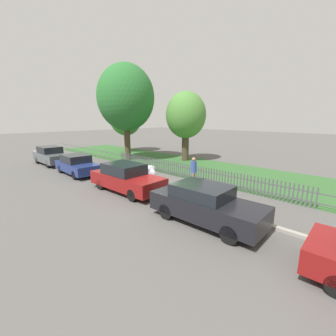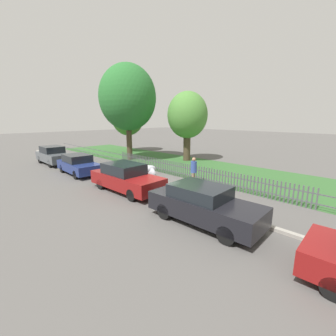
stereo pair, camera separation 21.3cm
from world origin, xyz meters
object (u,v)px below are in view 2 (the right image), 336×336
parked_car_red_compact (203,204)px  tree_nearest_kerb (128,117)px  parked_car_navy_estate (126,178)px  parked_car_black_saloon (79,164)px  tree_behind_motorcycle (128,98)px  pedestrian_near_fence (194,170)px  covered_motorcycle (146,172)px  tree_mid_park (187,116)px  parked_car_silver_hatchback (53,155)px

parked_car_red_compact → tree_nearest_kerb: 19.69m
parked_car_navy_estate → tree_nearest_kerb: size_ratio=0.73×
parked_car_black_saloon → tree_behind_motorcycle: bearing=111.6°
pedestrian_near_fence → tree_behind_motorcycle: bearing=-132.4°
covered_motorcycle → tree_mid_park: (-3.13, 7.49, 3.38)m
parked_car_red_compact → tree_nearest_kerb: bearing=150.7°
parked_car_silver_hatchback → covered_motorcycle: parked_car_silver_hatchback is taller
parked_car_red_compact → tree_behind_motorcycle: size_ratio=0.51×
parked_car_silver_hatchback → parked_car_navy_estate: bearing=0.5°
covered_motorcycle → tree_nearest_kerb: 14.01m
parked_car_black_saloon → parked_car_red_compact: size_ratio=0.93×
parked_car_navy_estate → tree_mid_park: size_ratio=0.73×
parked_car_black_saloon → pedestrian_near_fence: size_ratio=2.39×
pedestrian_near_fence → covered_motorcycle: bearing=-85.7°
tree_mid_park → pedestrian_near_fence: 8.73m
parked_car_black_saloon → tree_mid_park: 10.14m
tree_nearest_kerb → tree_behind_motorcycle: bearing=-34.5°
parked_car_silver_hatchback → covered_motorcycle: bearing=10.0°
tree_behind_motorcycle → tree_mid_park: tree_behind_motorcycle is taller
parked_car_navy_estate → pedestrian_near_fence: 3.82m
parked_car_black_saloon → pedestrian_near_fence: 8.34m
parked_car_silver_hatchback → parked_car_black_saloon: parked_car_silver_hatchback is taller
parked_car_silver_hatchback → pedestrian_near_fence: size_ratio=2.41×
parked_car_silver_hatchback → parked_car_black_saloon: 4.96m
parked_car_black_saloon → tree_behind_motorcycle: 8.02m
covered_motorcycle → tree_behind_motorcycle: bearing=154.5°
parked_car_silver_hatchback → covered_motorcycle: (10.16, 1.84, -0.07)m
parked_car_black_saloon → tree_nearest_kerb: (-6.46, 8.88, 3.32)m
covered_motorcycle → pedestrian_near_fence: bearing=35.7°
parked_car_navy_estate → parked_car_silver_hatchback: bearing=178.6°
parked_car_silver_hatchback → tree_nearest_kerb: size_ratio=0.66×
tree_nearest_kerb → tree_behind_motorcycle: 5.49m
covered_motorcycle → pedestrian_near_fence: (2.43, 1.52, 0.26)m
tree_mid_park → pedestrian_near_fence: tree_mid_park is taller
parked_car_red_compact → pedestrian_near_fence: 4.65m
parked_car_silver_hatchback → tree_behind_motorcycle: size_ratio=0.47×
parked_car_silver_hatchback → parked_car_navy_estate: size_ratio=0.91×
tree_nearest_kerb → pedestrian_near_fence: 15.43m
tree_mid_park → pedestrian_near_fence: (5.56, -5.97, -3.12)m
parked_car_black_saloon → covered_motorcycle: size_ratio=2.00×
tree_nearest_kerb → covered_motorcycle: bearing=-31.1°
parked_car_red_compact → covered_motorcycle: 5.90m
parked_car_black_saloon → covered_motorcycle: (5.20, 1.84, 0.01)m
parked_car_black_saloon → tree_mid_park: size_ratio=0.66×
tree_behind_motorcycle → pedestrian_near_fence: bearing=-14.7°
parked_car_black_saloon → parked_car_navy_estate: bearing=3.2°
parked_car_black_saloon → covered_motorcycle: 5.52m
parked_car_silver_hatchback → covered_motorcycle: size_ratio=2.01×
parked_car_red_compact → pedestrian_near_fence: size_ratio=2.58×
parked_car_red_compact → tree_nearest_kerb: tree_nearest_kerb is taller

